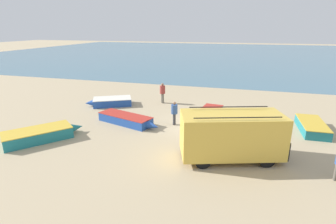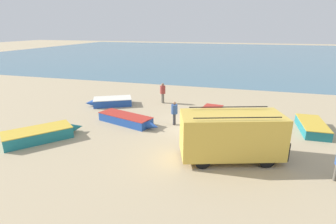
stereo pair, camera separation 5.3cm
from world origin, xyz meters
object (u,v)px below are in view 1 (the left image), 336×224
object	(u,v)px
parked_van	(232,135)
fisherman_2	(174,111)
fisherman_0	(163,91)
fishing_rowboat_2	(311,126)
fishing_rowboat_4	(41,134)
fishing_rowboat_0	(111,102)
fishing_rowboat_3	(208,114)
fishing_rowboat_1	(127,119)

from	to	relation	value
parked_van	fisherman_2	distance (m)	5.48
fisherman_2	fisherman_0	bearing A→B (deg)	115.17
fishing_rowboat_2	fishing_rowboat_4	distance (m)	16.60
fishing_rowboat_0	fishing_rowboat_3	distance (m)	8.32
parked_van	fishing_rowboat_2	distance (m)	7.14
fishing_rowboat_2	fishing_rowboat_1	bearing A→B (deg)	98.94
fishing_rowboat_0	fishing_rowboat_2	xyz separation A→B (m)	(14.92, -1.62, -0.01)
fishing_rowboat_3	fisherman_2	distance (m)	2.97
fishing_rowboat_2	fisherman_2	size ratio (longest dim) A/B	2.51
fishing_rowboat_2	fisherman_0	size ratio (longest dim) A/B	2.33
fishing_rowboat_2	fishing_rowboat_4	xyz separation A→B (m)	(-15.50, -5.94, 0.04)
parked_van	fishing_rowboat_4	distance (m)	10.81
fishing_rowboat_3	fisherman_2	bearing A→B (deg)	-35.08
fishing_rowboat_2	fisherman_2	bearing A→B (deg)	98.11
fishing_rowboat_1	fisherman_2	world-z (taller)	fisherman_2
fishing_rowboat_0	fishing_rowboat_3	world-z (taller)	fishing_rowboat_0
fishing_rowboat_3	fishing_rowboat_4	size ratio (longest dim) A/B	1.06
fishing_rowboat_0	fishing_rowboat_2	bearing A→B (deg)	146.12
fishing_rowboat_0	fisherman_0	size ratio (longest dim) A/B	2.21
fishing_rowboat_3	fishing_rowboat_4	distance (m)	11.05
parked_van	fishing_rowboat_4	xyz separation A→B (m)	(-10.75, -0.70, -0.94)
fishing_rowboat_1	fishing_rowboat_3	world-z (taller)	fishing_rowboat_1
parked_van	fishing_rowboat_1	bearing A→B (deg)	137.78
fisherman_2	fishing_rowboat_4	bearing A→B (deg)	-146.70
fishing_rowboat_0	fisherman_2	world-z (taller)	fisherman_2
fishing_rowboat_3	fisherman_2	size ratio (longest dim) A/B	2.71
fishing_rowboat_2	fisherman_2	distance (m)	8.79
fisherman_2	parked_van	bearing A→B (deg)	-44.81
parked_van	fisherman_0	world-z (taller)	parked_van
fishing_rowboat_1	fisherman_2	xyz separation A→B (m)	(3.13, 0.68, 0.67)
fishing_rowboat_0	fisherman_0	distance (m)	4.44
parked_van	fisherman_0	distance (m)	10.71
fishing_rowboat_0	fishing_rowboat_4	xyz separation A→B (m)	(-0.58, -7.56, 0.03)
fishing_rowboat_1	fisherman_0	world-z (taller)	fisherman_0
fishing_rowboat_2	fisherman_0	xyz separation A→B (m)	(-10.96, 3.48, 0.74)
fishing_rowboat_4	fishing_rowboat_1	bearing A→B (deg)	-4.68
fishing_rowboat_1	fishing_rowboat_2	size ratio (longest dim) A/B	1.18
fishing_rowboat_0	fishing_rowboat_1	xyz separation A→B (m)	(3.15, -3.70, -0.01)
fishing_rowboat_1	fishing_rowboat_3	xyz separation A→B (m)	(5.12, 2.76, -0.04)
fishing_rowboat_0	fishing_rowboat_3	size ratio (longest dim) A/B	0.88
fishing_rowboat_3	fisherman_0	bearing A→B (deg)	-114.30
fisherman_0	fisherman_2	world-z (taller)	fisherman_0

